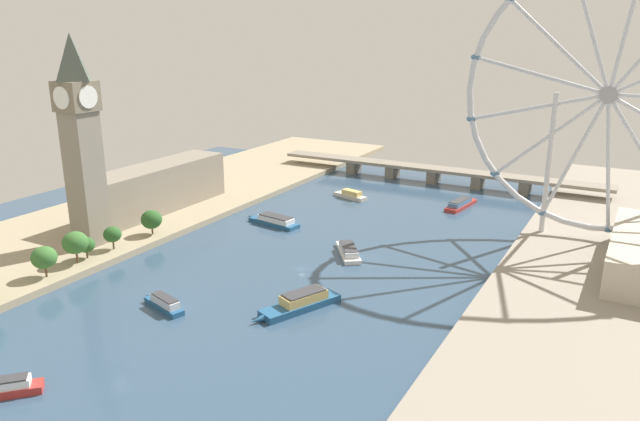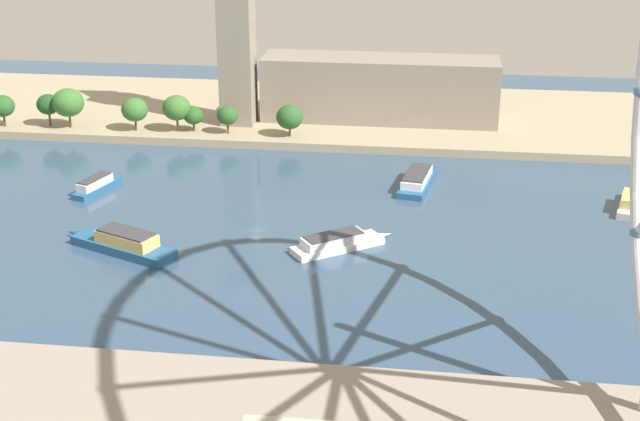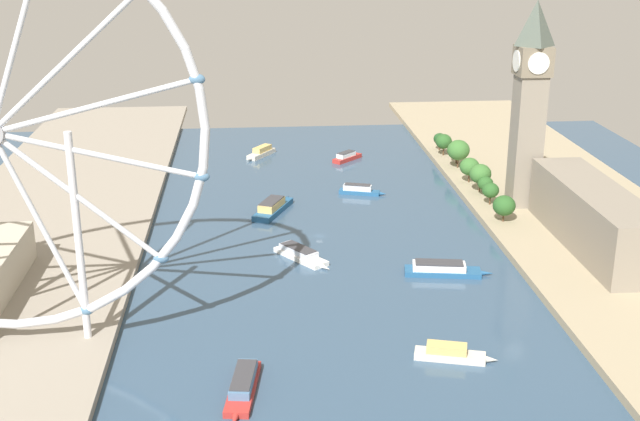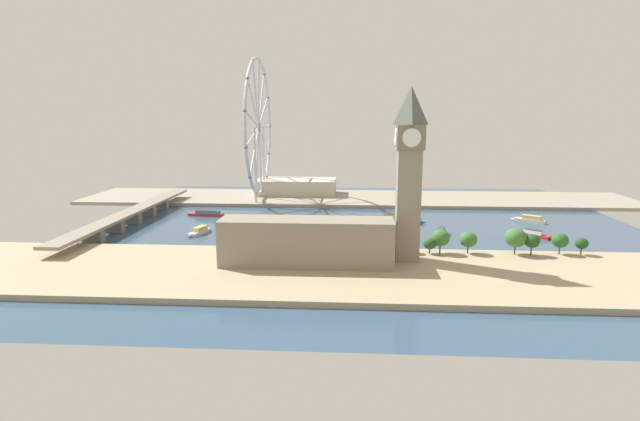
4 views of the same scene
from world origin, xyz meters
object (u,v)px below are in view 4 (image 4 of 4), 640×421
(tour_boat_4, at_px, (325,221))
(tour_boat_6, at_px, (199,231))
(parliament_block, at_px, (307,242))
(tour_boat_5, at_px, (206,213))
(clock_tower, at_px, (409,172))
(ferris_wheel, at_px, (259,128))
(river_bridge, at_px, (132,214))
(tour_boat_2, at_px, (441,232))
(tour_boat_3, at_px, (530,220))
(tour_boat_7, at_px, (535,234))
(riverside_hall, at_px, (297,187))
(tour_boat_1, at_px, (400,219))
(tour_boat_0, at_px, (290,236))

(tour_boat_4, height_order, tour_boat_6, tour_boat_6)
(parliament_block, bearing_deg, tour_boat_5, 34.03)
(clock_tower, relative_size, ferris_wheel, 0.72)
(river_bridge, bearing_deg, parliament_block, -127.11)
(tour_boat_2, bearing_deg, tour_boat_3, 138.92)
(tour_boat_2, distance_m, tour_boat_3, 88.31)
(tour_boat_7, bearing_deg, tour_boat_2, -136.88)
(tour_boat_2, xyz_separation_m, tour_boat_3, (46.96, -74.79, 0.14))
(tour_boat_2, distance_m, tour_boat_6, 165.92)
(tour_boat_3, height_order, tour_boat_6, tour_boat_3)
(parliament_block, xyz_separation_m, ferris_wheel, (210.18, 62.99, 53.73))
(tour_boat_2, height_order, tour_boat_5, tour_boat_2)
(river_bridge, bearing_deg, tour_boat_6, -116.94)
(parliament_block, xyz_separation_m, tour_boat_6, (76.80, 81.45, -13.18))
(tour_boat_5, bearing_deg, tour_boat_4, 174.95)
(tour_boat_2, relative_size, tour_boat_3, 0.97)
(tour_boat_4, height_order, tour_boat_7, tour_boat_7)
(riverside_hall, bearing_deg, tour_boat_4, -164.00)
(ferris_wheel, height_order, tour_boat_4, ferris_wheel)
(clock_tower, bearing_deg, tour_boat_4, 25.30)
(clock_tower, distance_m, tour_boat_3, 166.20)
(clock_tower, distance_m, river_bridge, 222.62)
(clock_tower, relative_size, river_bridge, 0.43)
(riverside_hall, distance_m, tour_boat_7, 238.79)
(parliament_block, relative_size, tour_boat_1, 2.54)
(ferris_wheel, xyz_separation_m, river_bridge, (-102.37, 79.50, -61.53))
(riverside_hall, xyz_separation_m, river_bridge, (-132.73, 110.64, -3.02))
(tour_boat_3, bearing_deg, tour_boat_2, 65.52)
(tour_boat_2, xyz_separation_m, tour_boat_4, (34.16, 80.89, -0.18))
(clock_tower, distance_m, tour_boat_6, 157.67)
(clock_tower, bearing_deg, parliament_block, 102.30)
(clock_tower, bearing_deg, ferris_wheel, 30.40)
(riverside_hall, relative_size, tour_boat_5, 2.32)
(tour_boat_2, xyz_separation_m, tour_boat_7, (-1.31, -62.15, -0.07))
(tour_boat_0, bearing_deg, riverside_hall, -166.00)
(tour_boat_0, xyz_separation_m, tour_boat_5, (75.22, 77.71, -0.13))
(tour_boat_5, distance_m, tour_boat_7, 247.97)
(tour_boat_1, bearing_deg, parliament_block, -92.21)
(tour_boat_1, relative_size, tour_boat_5, 1.07)
(tour_boat_0, distance_m, tour_boat_6, 65.68)
(ferris_wheel, xyz_separation_m, tour_boat_4, (-92.72, -66.44, -66.98))
(ferris_wheel, relative_size, tour_boat_2, 5.53)
(parliament_block, height_order, tour_boat_4, parliament_block)
(tour_boat_5, relative_size, tour_boat_7, 1.71)
(tour_boat_0, relative_size, tour_boat_4, 1.24)
(tour_boat_1, distance_m, tour_boat_2, 49.26)
(tour_boat_2, distance_m, tour_boat_7, 62.16)
(clock_tower, relative_size, tour_boat_3, 3.83)
(clock_tower, bearing_deg, tour_boat_1, -3.64)
(tour_boat_1, height_order, tour_boat_5, tour_boat_1)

